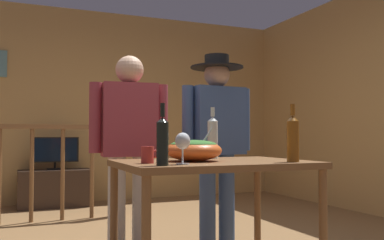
{
  "coord_description": "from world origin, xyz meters",
  "views": [
    {
      "loc": [
        -1.12,
        -3.16,
        0.91
      ],
      "look_at": [
        0.04,
        -0.37,
        1.03
      ],
      "focal_mm": 40.22,
      "sensor_mm": 36.0,
      "label": 1
    }
  ],
  "objects_px": {
    "tv_console": "(55,188)",
    "person_standing_right": "(217,133)",
    "wine_glass": "(183,142)",
    "salad_bowl": "(194,149)",
    "wine_bottle_dark": "(162,140)",
    "mug_red": "(148,155)",
    "person_standing_left": "(129,139)",
    "serving_table": "(213,174)",
    "stair_railing": "(37,162)",
    "wine_bottle_amber": "(293,138)",
    "wine_bottle_clear": "(213,137)",
    "flat_screen_tv": "(55,150)"
  },
  "relations": [
    {
      "from": "flat_screen_tv",
      "to": "wine_bottle_amber",
      "type": "distance_m",
      "value": 3.81
    },
    {
      "from": "person_standing_right",
      "to": "tv_console",
      "type": "bearing_deg",
      "value": -74.38
    },
    {
      "from": "wine_glass",
      "to": "person_standing_left",
      "type": "height_order",
      "value": "person_standing_left"
    },
    {
      "from": "wine_bottle_dark",
      "to": "person_standing_right",
      "type": "height_order",
      "value": "person_standing_right"
    },
    {
      "from": "person_standing_left",
      "to": "salad_bowl",
      "type": "bearing_deg",
      "value": 114.11
    },
    {
      "from": "wine_bottle_clear",
      "to": "stair_railing",
      "type": "bearing_deg",
      "value": 115.33
    },
    {
      "from": "wine_glass",
      "to": "person_standing_right",
      "type": "relative_size",
      "value": 0.11
    },
    {
      "from": "salad_bowl",
      "to": "wine_glass",
      "type": "height_order",
      "value": "salad_bowl"
    },
    {
      "from": "tv_console",
      "to": "wine_glass",
      "type": "distance_m",
      "value": 3.72
    },
    {
      "from": "wine_glass",
      "to": "person_standing_left",
      "type": "xyz_separation_m",
      "value": [
        -0.06,
        0.94,
        0.01
      ]
    },
    {
      "from": "stair_railing",
      "to": "wine_glass",
      "type": "height_order",
      "value": "stair_railing"
    },
    {
      "from": "flat_screen_tv",
      "to": "person_standing_right",
      "type": "distance_m",
      "value": 2.87
    },
    {
      "from": "flat_screen_tv",
      "to": "wine_bottle_clear",
      "type": "relative_size",
      "value": 1.63
    },
    {
      "from": "serving_table",
      "to": "wine_glass",
      "type": "bearing_deg",
      "value": -140.83
    },
    {
      "from": "stair_railing",
      "to": "wine_bottle_clear",
      "type": "height_order",
      "value": "wine_bottle_clear"
    },
    {
      "from": "wine_bottle_clear",
      "to": "person_standing_left",
      "type": "relative_size",
      "value": 0.23
    },
    {
      "from": "tv_console",
      "to": "mug_red",
      "type": "bearing_deg",
      "value": -86.56
    },
    {
      "from": "wine_glass",
      "to": "tv_console",
      "type": "bearing_deg",
      "value": 95.63
    },
    {
      "from": "wine_bottle_amber",
      "to": "person_standing_right",
      "type": "relative_size",
      "value": 0.22
    },
    {
      "from": "stair_railing",
      "to": "person_standing_right",
      "type": "height_order",
      "value": "person_standing_right"
    },
    {
      "from": "flat_screen_tv",
      "to": "wine_bottle_dark",
      "type": "relative_size",
      "value": 1.76
    },
    {
      "from": "serving_table",
      "to": "wine_bottle_amber",
      "type": "bearing_deg",
      "value": -37.32
    },
    {
      "from": "tv_console",
      "to": "flat_screen_tv",
      "type": "xyz_separation_m",
      "value": [
        0.0,
        -0.03,
        0.49
      ]
    },
    {
      "from": "wine_bottle_clear",
      "to": "wine_bottle_amber",
      "type": "bearing_deg",
      "value": -63.96
    },
    {
      "from": "tv_console",
      "to": "wine_glass",
      "type": "relative_size",
      "value": 5.15
    },
    {
      "from": "serving_table",
      "to": "person_standing_right",
      "type": "xyz_separation_m",
      "value": [
        0.36,
        0.69,
        0.26
      ]
    },
    {
      "from": "serving_table",
      "to": "wine_bottle_clear",
      "type": "xyz_separation_m",
      "value": [
        0.12,
        0.26,
        0.23
      ]
    },
    {
      "from": "flat_screen_tv",
      "to": "person_standing_left",
      "type": "bearing_deg",
      "value": -83.67
    },
    {
      "from": "tv_console",
      "to": "person_standing_right",
      "type": "distance_m",
      "value": 2.97
    },
    {
      "from": "stair_railing",
      "to": "wine_bottle_dark",
      "type": "height_order",
      "value": "stair_railing"
    },
    {
      "from": "serving_table",
      "to": "wine_bottle_amber",
      "type": "relative_size",
      "value": 3.35
    },
    {
      "from": "wine_bottle_amber",
      "to": "person_standing_right",
      "type": "distance_m",
      "value": 0.99
    },
    {
      "from": "tv_console",
      "to": "wine_bottle_amber",
      "type": "distance_m",
      "value": 3.9
    },
    {
      "from": "salad_bowl",
      "to": "wine_glass",
      "type": "bearing_deg",
      "value": -123.97
    },
    {
      "from": "stair_railing",
      "to": "person_standing_right",
      "type": "bearing_deg",
      "value": -53.9
    },
    {
      "from": "salad_bowl",
      "to": "wine_bottle_dark",
      "type": "distance_m",
      "value": 0.44
    },
    {
      "from": "wine_bottle_amber",
      "to": "mug_red",
      "type": "relative_size",
      "value": 3.18
    },
    {
      "from": "wine_bottle_dark",
      "to": "mug_red",
      "type": "bearing_deg",
      "value": 94.05
    },
    {
      "from": "salad_bowl",
      "to": "serving_table",
      "type": "bearing_deg",
      "value": -5.01
    },
    {
      "from": "wine_bottle_dark",
      "to": "person_standing_right",
      "type": "relative_size",
      "value": 0.21
    },
    {
      "from": "tv_console",
      "to": "salad_bowl",
      "type": "bearing_deg",
      "value": -81.08
    },
    {
      "from": "tv_console",
      "to": "person_standing_right",
      "type": "xyz_separation_m",
      "value": [
        1.02,
        -2.7,
        0.7
      ]
    },
    {
      "from": "salad_bowl",
      "to": "wine_bottle_amber",
      "type": "bearing_deg",
      "value": -30.75
    },
    {
      "from": "stair_railing",
      "to": "serving_table",
      "type": "bearing_deg",
      "value": -69.4
    },
    {
      "from": "serving_table",
      "to": "salad_bowl",
      "type": "bearing_deg",
      "value": 174.99
    },
    {
      "from": "person_standing_left",
      "to": "person_standing_right",
      "type": "distance_m",
      "value": 0.73
    },
    {
      "from": "tv_console",
      "to": "flat_screen_tv",
      "type": "relative_size",
      "value": 1.55
    },
    {
      "from": "wine_bottle_dark",
      "to": "person_standing_right",
      "type": "distance_m",
      "value": 1.27
    },
    {
      "from": "salad_bowl",
      "to": "mug_red",
      "type": "height_order",
      "value": "salad_bowl"
    },
    {
      "from": "wine_bottle_dark",
      "to": "wine_bottle_amber",
      "type": "xyz_separation_m",
      "value": [
        0.82,
        0.0,
        0.01
      ]
    }
  ]
}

